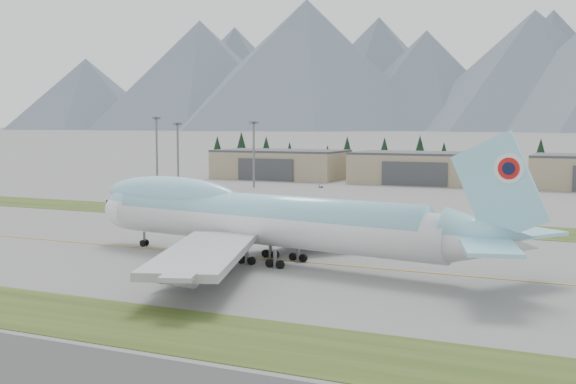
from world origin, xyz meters
The scene contains 11 objects.
ground centered at (0.00, 0.00, 0.00)m, with size 7000.00×7000.00×0.00m, color #5F5F5D.
grass_strip_near centered at (0.00, -38.00, 0.00)m, with size 400.00×14.00×0.08m, color #2E4418.
grass_strip_far centered at (0.00, 45.00, 0.00)m, with size 400.00×18.00×0.08m, color #2E4418.
taxiway_line_main centered at (0.00, 0.00, 0.00)m, with size 400.00×0.40×0.02m, color gold.
boeing_747_freighter centered at (-1.44, -2.16, 6.51)m, with size 75.30×63.94×19.75m.
hangar_left centered at (-70.00, 149.90, 5.39)m, with size 48.00×26.60×10.80m.
hangar_center centered at (-15.00, 149.90, 5.39)m, with size 48.00×26.60×10.80m.
floodlight_masts centered at (-13.17, 109.50, 15.60)m, with size 199.02×9.23×23.17m.
service_vehicle_a centered at (-41.11, 118.94, 0.00)m, with size 1.26×3.12×1.06m, color #BDBDBF.
service_vehicle_b centered at (11.94, 112.14, 0.00)m, with size 1.41×4.02×1.33m, color gold.
conifer_belt centered at (-12.40, 211.77, 7.17)m, with size 272.09×15.26×16.95m.
Camera 1 is at (46.18, -97.16, 20.43)m, focal length 45.00 mm.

